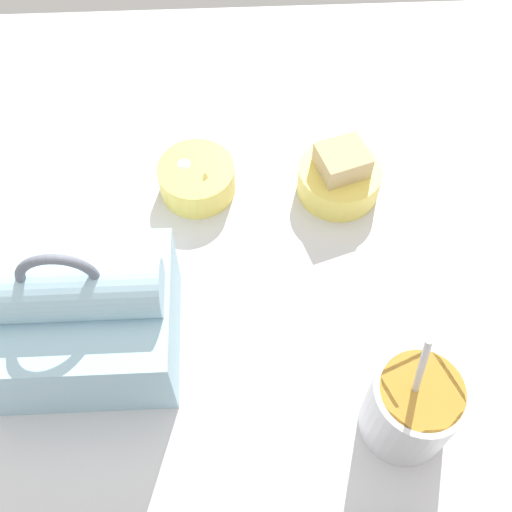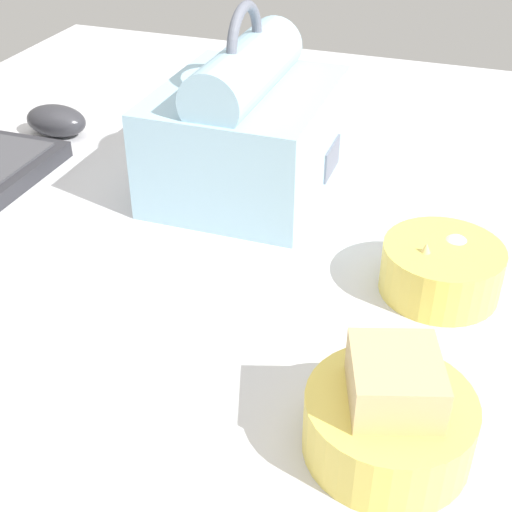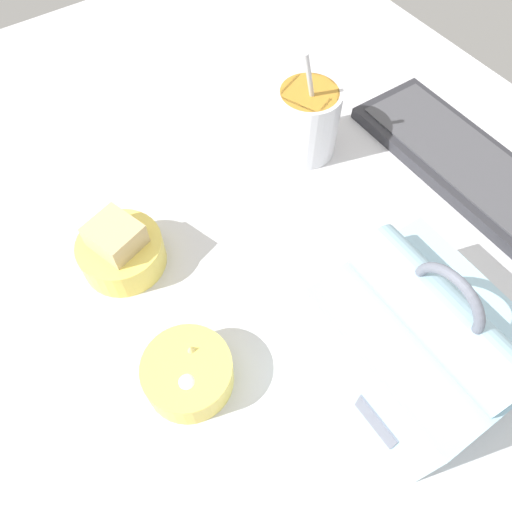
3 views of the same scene
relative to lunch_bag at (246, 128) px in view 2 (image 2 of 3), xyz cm
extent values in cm
cube|color=silver|center=(-21.98, -4.68, -7.80)|extent=(140.00, 110.00, 2.00)
cube|color=#9EC6DB|center=(0.00, 0.01, -1.27)|extent=(20.46, 16.76, 11.06)
cylinder|color=#9EC6DB|center=(0.00, 0.01, 5.93)|extent=(19.44, 6.08, 6.08)
cube|color=slate|center=(3.58, -8.47, -3.76)|extent=(5.73, 0.30, 3.32)
torus|color=slate|center=(0.00, 0.01, 8.67)|extent=(8.16, 1.00, 8.16)
cylinder|color=#EFD65B|center=(-31.22, -21.10, -4.59)|extent=(10.97, 10.97, 4.42)
cube|color=tan|center=(-31.22, -21.10, -2.16)|extent=(7.43, 7.08, 6.19)
cylinder|color=#EFD65B|center=(-12.32, -22.08, -4.59)|extent=(10.16, 10.16, 4.43)
ellipsoid|color=white|center=(-10.80, -22.84, -3.63)|extent=(2.76, 2.76, 3.25)
cone|color=#F4DB84|center=(-13.59, -20.66, -3.37)|extent=(4.59, 4.59, 3.76)
sphere|color=black|center=(-12.00, -25.17, -4.64)|extent=(1.22, 1.22, 1.22)
sphere|color=black|center=(-11.57, -24.57, -4.64)|extent=(1.22, 1.22, 1.22)
sphere|color=black|center=(-11.52, -23.85, -4.64)|extent=(1.22, 1.22, 1.22)
ellipsoid|color=#333338|center=(4.98, 26.66, -4.90)|extent=(4.89, 7.85, 3.80)
camera|label=1|loc=(-17.77, 31.29, 62.93)|focal=45.00mm
camera|label=2|loc=(-64.24, -23.67, 29.81)|focal=50.00mm
camera|label=3|loc=(7.78, -26.48, 49.56)|focal=35.00mm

